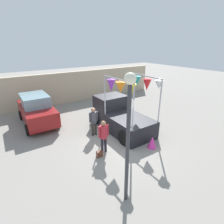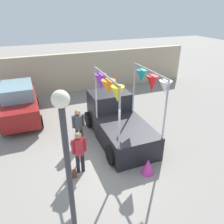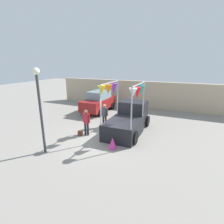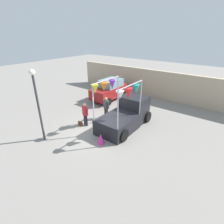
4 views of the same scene
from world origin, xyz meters
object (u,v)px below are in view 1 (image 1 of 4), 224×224
vendor_truck (119,114)px  parked_car (37,110)px  person_customer (104,134)px  folded_kite_bundle_magenta (152,142)px  person_vendor (94,119)px  handbag (100,154)px  street_lamp (128,126)px

vendor_truck → parked_car: 5.23m
person_customer → folded_kite_bundle_magenta: person_customer is taller
person_vendor → handbag: size_ratio=5.85×
parked_car → person_customer: (1.86, -5.10, 0.04)m
vendor_truck → parked_car: (-4.00, 3.37, 0.06)m
vendor_truck → person_vendor: size_ratio=2.47×
handbag → vendor_truck: bearing=37.8°
handbag → street_lamp: bearing=-99.8°
person_customer → person_vendor: size_ratio=0.99×
vendor_truck → person_vendor: 1.75m
person_customer → parked_car: bearing=110.0°
person_vendor → person_customer: bearing=-103.0°
person_vendor → street_lamp: street_lamp is taller
vendor_truck → parked_car: size_ratio=1.01×
person_vendor → street_lamp: (-1.18, -4.42, 1.71)m
parked_car → street_lamp: street_lamp is taller
parked_car → street_lamp: 8.07m
parked_car → folded_kite_bundle_magenta: (4.05, -6.08, -0.64)m
vendor_truck → street_lamp: street_lamp is taller
parked_car → folded_kite_bundle_magenta: bearing=-56.4°
parked_car → person_vendor: (2.25, -3.38, 0.04)m
vendor_truck → parked_car: vendor_truck is taller
street_lamp → folded_kite_bundle_magenta: (2.97, 1.73, -2.40)m
person_customer → handbag: size_ratio=5.82×
street_lamp → folded_kite_bundle_magenta: 4.19m
folded_kite_bundle_magenta → parked_car: bearing=123.6°
person_vendor → parked_car: bearing=123.7°
person_vendor → street_lamp: 4.89m
person_customer → person_vendor: person_vendor is taller
vendor_truck → folded_kite_bundle_magenta: bearing=-89.0°
person_vendor → folded_kite_bundle_magenta: person_vendor is taller
person_vendor → street_lamp: bearing=-105.0°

